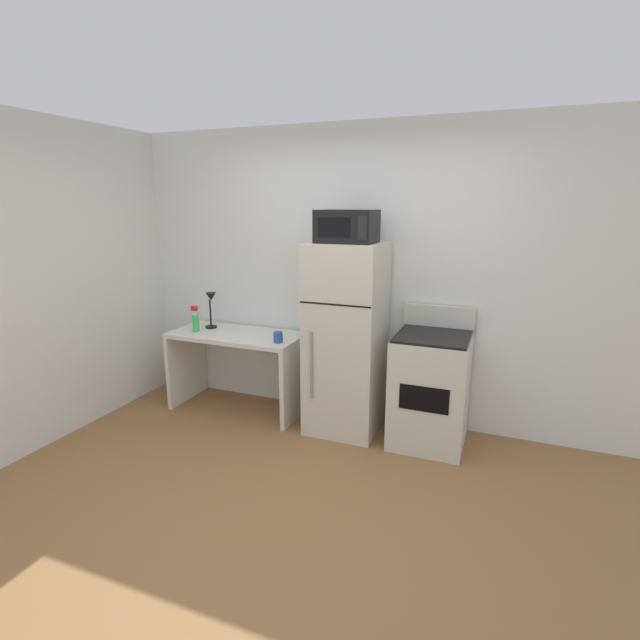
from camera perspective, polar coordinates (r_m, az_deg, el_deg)
ground_plane at (r=3.29m, az=-5.33°, el=-22.18°), size 12.00×12.00×0.00m
wall_back_white at (r=4.29m, az=4.67°, el=5.35°), size 5.00×0.10×2.60m
wall_left_brick at (r=4.22m, az=-33.52°, el=2.94°), size 0.10×4.00×2.60m
desk at (r=4.57m, az=-9.83°, el=-4.20°), size 1.24×0.59×0.75m
desk_lamp at (r=4.67m, az=-12.96°, el=1.87°), size 0.14×0.12×0.35m
coffee_mug at (r=4.15m, az=-5.05°, el=-2.07°), size 0.08×0.08×0.09m
spray_bottle at (r=4.61m, az=-14.71°, el=-0.17°), size 0.06×0.06×0.25m
refrigerator at (r=4.04m, az=3.18°, el=-2.27°), size 0.60×0.63×1.62m
microwave at (r=3.87m, az=3.26°, el=11.16°), size 0.46×0.35×0.26m
oven_range at (r=4.00m, az=13.08°, el=-8.01°), size 0.58×0.61×1.10m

